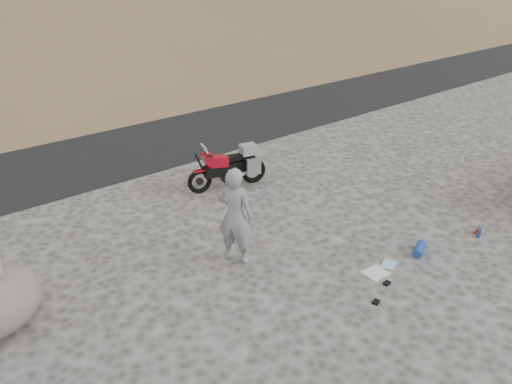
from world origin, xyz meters
The scene contains 11 objects.
ground centered at (0.00, 0.00, 0.00)m, with size 140.00×140.00×0.00m, color #44423F.
road centered at (0.00, 9.00, 0.00)m, with size 120.00×7.00×0.05m, color black.
motorcycle centered at (0.65, 3.50, 0.54)m, with size 2.10×0.88×1.26m.
man centered at (-1.27, 0.75, 0.00)m, with size 0.71×0.46×1.94m, color gray.
gear_white_cloth centered at (0.47, -1.26, 0.01)m, with size 0.43×0.38×0.01m, color white.
gear_blue_mat centered at (1.69, -1.36, 0.09)m, with size 0.18×0.18×0.46m, color #183F94.
gear_bottle centered at (3.17, -1.79, 0.10)m, with size 0.08×0.08×0.21m, color #183F94.
gear_funnel centered at (3.31, -1.70, 0.10)m, with size 0.15×0.15×0.19m, color red.
gear_glove_a centered at (0.36, -1.61, 0.02)m, with size 0.14×0.10×0.04m, color black.
gear_glove_b centered at (-0.23, -1.83, 0.02)m, with size 0.13×0.10×0.04m, color black.
gear_blue_cloth centered at (0.89, -1.24, 0.01)m, with size 0.34×0.25×0.01m, color #94C6E5.
Camera 1 is at (-6.13, -5.85, 5.40)m, focal length 35.00 mm.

